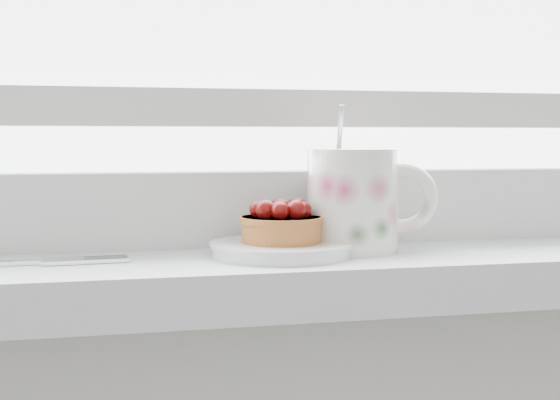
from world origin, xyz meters
name	(u,v)px	position (x,y,z in m)	size (l,w,h in m)	color
saucer	(281,249)	(0.01, 1.88, 0.95)	(0.12, 0.12, 0.01)	silver
raspberry_tart	(281,223)	(0.01, 1.88, 0.97)	(0.07, 0.07, 0.04)	#985321
floral_mug	(356,198)	(0.08, 1.90, 0.99)	(0.13, 0.10, 0.13)	white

